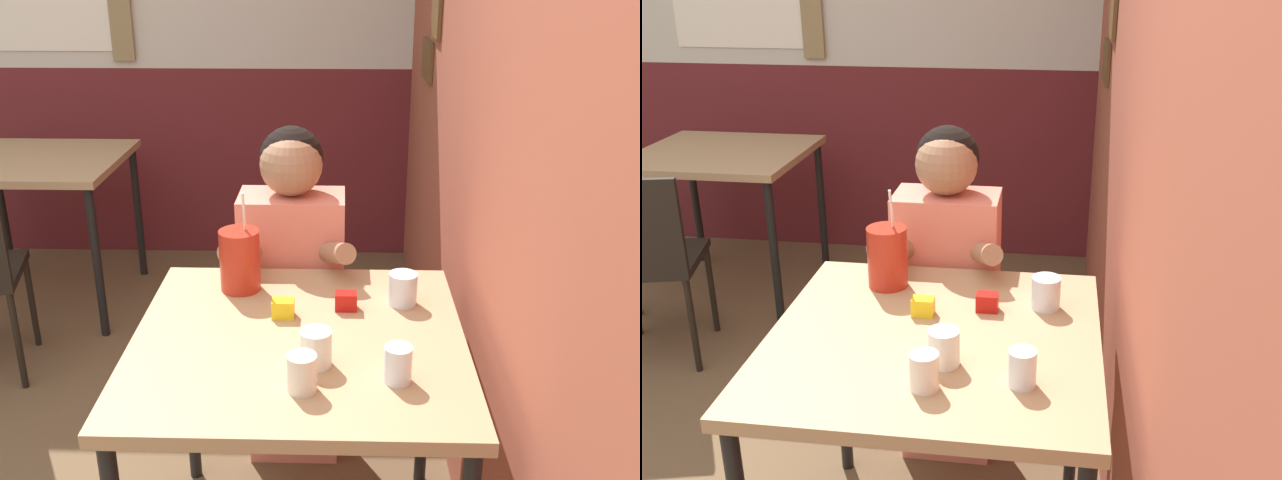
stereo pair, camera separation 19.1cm
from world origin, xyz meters
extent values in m
cube|color=#9E4C38|center=(1.41, 1.40, 1.35)|extent=(0.06, 4.80, 2.70)
cube|color=brown|center=(1.37, 2.02, 1.25)|extent=(0.02, 0.31, 0.17)
cube|color=brown|center=(1.37, 1.79, 1.48)|extent=(0.02, 0.21, 0.22)
cube|color=maroon|center=(0.00, 2.83, 0.55)|extent=(5.76, 0.06, 1.10)
cube|color=tan|center=(0.88, 0.39, 0.75)|extent=(0.85, 0.85, 0.04)
cylinder|color=black|center=(0.50, 0.77, 0.37)|extent=(0.04, 0.04, 0.73)
cylinder|color=black|center=(1.27, 0.77, 0.37)|extent=(0.04, 0.04, 0.73)
cube|color=tan|center=(-0.50, 2.10, 0.75)|extent=(0.83, 0.78, 0.04)
cylinder|color=black|center=(-0.12, 1.74, 0.37)|extent=(0.04, 0.04, 0.73)
cylinder|color=black|center=(-0.88, 2.45, 0.37)|extent=(0.04, 0.04, 0.73)
cylinder|color=black|center=(-0.12, 2.45, 0.37)|extent=(0.04, 0.04, 0.73)
cube|color=black|center=(-0.54, 1.43, 0.46)|extent=(0.48, 0.48, 0.04)
cylinder|color=black|center=(-0.41, 1.64, 0.22)|extent=(0.03, 0.03, 0.44)
cylinder|color=black|center=(-0.32, 1.29, 0.22)|extent=(0.03, 0.03, 0.44)
cube|color=#EA7F6B|center=(0.83, 0.94, 0.24)|extent=(0.31, 0.20, 0.47)
cube|color=#EA7F6B|center=(0.83, 0.94, 0.72)|extent=(0.34, 0.20, 0.50)
sphere|color=black|center=(0.83, 0.97, 1.09)|extent=(0.20, 0.20, 0.20)
sphere|color=#9E7051|center=(0.83, 0.94, 1.07)|extent=(0.20, 0.20, 0.20)
cylinder|color=#9E7051|center=(0.70, 0.80, 0.83)|extent=(0.14, 0.27, 0.15)
cylinder|color=#9E7051|center=(0.97, 0.80, 0.83)|extent=(0.14, 0.27, 0.15)
cylinder|color=#B22819|center=(0.70, 0.66, 0.86)|extent=(0.12, 0.12, 0.18)
cylinder|color=white|center=(0.72, 0.66, 1.00)|extent=(0.01, 0.04, 0.14)
cylinder|color=silver|center=(1.12, 0.19, 0.82)|extent=(0.06, 0.06, 0.09)
cylinder|color=silver|center=(0.93, 0.25, 0.82)|extent=(0.08, 0.08, 0.09)
cylinder|color=silver|center=(0.90, 0.14, 0.82)|extent=(0.07, 0.07, 0.09)
cylinder|color=silver|center=(1.16, 0.58, 0.82)|extent=(0.08, 0.08, 0.09)
cube|color=#B7140F|center=(1.01, 0.54, 0.80)|extent=(0.06, 0.04, 0.05)
cube|color=yellow|center=(0.84, 0.49, 0.80)|extent=(0.06, 0.04, 0.05)
camera|label=1|loc=(0.98, -1.22, 1.68)|focal=40.00mm
camera|label=2|loc=(1.17, -1.20, 1.68)|focal=40.00mm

